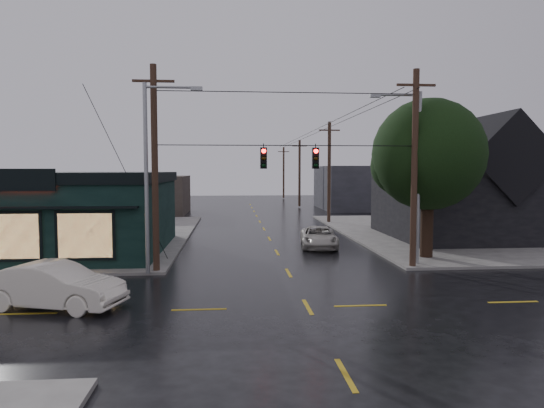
{
  "coord_description": "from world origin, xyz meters",
  "views": [
    {
      "loc": [
        -2.81,
        -17.49,
        5.07
      ],
      "look_at": [
        -0.85,
        5.69,
        3.45
      ],
      "focal_mm": 32.0,
      "sensor_mm": 36.0,
      "label": 1
    }
  ],
  "objects": [
    {
      "name": "ground_plane",
      "position": [
        0.0,
        0.0,
        0.0
      ],
      "size": [
        160.0,
        160.0,
        0.0
      ],
      "primitive_type": "plane",
      "color": "black"
    },
    {
      "name": "sidewalk_nw",
      "position": [
        -20.0,
        20.0,
        0.07
      ],
      "size": [
        28.0,
        28.0,
        0.15
      ],
      "primitive_type": "cube",
      "color": "#5E5B58",
      "rests_on": "ground"
    },
    {
      "name": "sidewalk_ne",
      "position": [
        20.0,
        20.0,
        0.07
      ],
      "size": [
        28.0,
        28.0,
        0.15
      ],
      "primitive_type": "cube",
      "color": "#5E5B58",
      "rests_on": "ground"
    },
    {
      "name": "pizza_shop",
      "position": [
        -15.0,
        12.94,
        2.56
      ],
      "size": [
        16.3,
        12.34,
        4.9
      ],
      "color": "black",
      "rests_on": "ground"
    },
    {
      "name": "ne_building",
      "position": [
        15.0,
        17.0,
        4.47
      ],
      "size": [
        12.6,
        11.6,
        8.75
      ],
      "color": "black",
      "rests_on": "ground"
    },
    {
      "name": "corner_tree",
      "position": [
        8.26,
        8.99,
        5.93
      ],
      "size": [
        6.29,
        6.29,
        8.96
      ],
      "color": "black",
      "rests_on": "ground"
    },
    {
      "name": "utility_pole_nw",
      "position": [
        -6.5,
        6.5,
        0.0
      ],
      "size": [
        2.0,
        0.32,
        10.15
      ],
      "primitive_type": null,
      "color": "#321E16",
      "rests_on": "ground"
    },
    {
      "name": "utility_pole_ne",
      "position": [
        6.5,
        6.5,
        0.0
      ],
      "size": [
        2.0,
        0.32,
        10.15
      ],
      "primitive_type": null,
      "color": "#321E16",
      "rests_on": "ground"
    },
    {
      "name": "utility_pole_far_a",
      "position": [
        6.5,
        28.0,
        0.0
      ],
      "size": [
        2.0,
        0.32,
        9.65
      ],
      "primitive_type": null,
      "color": "#321E16",
      "rests_on": "ground"
    },
    {
      "name": "utility_pole_far_b",
      "position": [
        6.5,
        48.0,
        0.0
      ],
      "size": [
        2.0,
        0.32,
        9.15
      ],
      "primitive_type": null,
      "color": "#321E16",
      "rests_on": "ground"
    },
    {
      "name": "utility_pole_far_c",
      "position": [
        6.5,
        68.0,
        0.0
      ],
      "size": [
        2.0,
        0.32,
        9.15
      ],
      "primitive_type": null,
      "color": "#321E16",
      "rests_on": "ground"
    },
    {
      "name": "span_signal_assembly",
      "position": [
        0.1,
        6.5,
        5.7
      ],
      "size": [
        13.0,
        0.48,
        1.23
      ],
      "color": "black",
      "rests_on": "ground"
    },
    {
      "name": "streetlight_nw",
      "position": [
        -6.8,
        5.8,
        0.0
      ],
      "size": [
        5.4,
        0.3,
        9.15
      ],
      "primitive_type": null,
      "color": "gray",
      "rests_on": "ground"
    },
    {
      "name": "streetlight_ne",
      "position": [
        7.0,
        7.2,
        0.0
      ],
      "size": [
        5.4,
        0.3,
        9.15
      ],
      "primitive_type": null,
      "color": "gray",
      "rests_on": "ground"
    },
    {
      "name": "bg_building_west",
      "position": [
        -14.0,
        40.0,
        2.2
      ],
      "size": [
        12.0,
        10.0,
        4.4
      ],
      "primitive_type": "cube",
      "color": "#392F29",
      "rests_on": "ground"
    },
    {
      "name": "bg_building_east",
      "position": [
        16.0,
        45.0,
        2.8
      ],
      "size": [
        14.0,
        12.0,
        5.6
      ],
      "primitive_type": "cube",
      "color": "#2A2A30",
      "rests_on": "ground"
    },
    {
      "name": "sedan_cream",
      "position": [
        -9.3,
        0.62,
        0.84
      ],
      "size": [
        5.42,
        3.19,
        1.69
      ],
      "primitive_type": "imported",
      "rotation": [
        0.0,
        0.0,
        1.28
      ],
      "color": "white",
      "rests_on": "ground"
    },
    {
      "name": "suv_silver",
      "position": [
        2.93,
        13.68,
        0.68
      ],
      "size": [
        2.82,
        5.15,
        1.37
      ],
      "primitive_type": "imported",
      "rotation": [
        0.0,
        0.0,
        -0.11
      ],
      "color": "#BAB4AB",
      "rests_on": "ground"
    }
  ]
}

